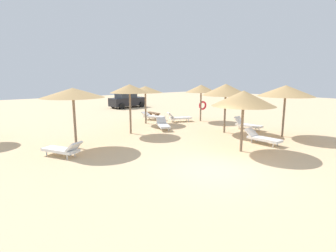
{
  "coord_description": "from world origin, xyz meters",
  "views": [
    {
      "loc": [
        -7.44,
        -6.32,
        3.42
      ],
      "look_at": [
        0.0,
        3.0,
        1.2
      ],
      "focal_mm": 28.26,
      "sensor_mm": 36.0,
      "label": 1
    }
  ],
  "objects_px": {
    "parasol_0": "(201,89)",
    "parasol_6": "(244,98)",
    "parasol_4": "(145,90)",
    "parked_car": "(127,100)",
    "lounger_6": "(262,138)",
    "parasol_8": "(286,91)",
    "lounger_4": "(153,116)",
    "parasol_7": "(73,93)",
    "lounger_7": "(63,149)",
    "parasol_2": "(130,89)",
    "bench_0": "(153,114)",
    "lounger_0": "(179,117)",
    "lounger_5": "(247,125)",
    "parasol_5": "(226,90)",
    "lounger_2": "(163,124)"
  },
  "relations": [
    {
      "from": "parasol_5",
      "to": "lounger_2",
      "type": "xyz_separation_m",
      "value": [
        -2.33,
        3.25,
        -2.34
      ]
    },
    {
      "from": "parasol_0",
      "to": "lounger_4",
      "type": "distance_m",
      "value": 4.4
    },
    {
      "from": "parasol_0",
      "to": "parked_car",
      "type": "distance_m",
      "value": 11.79
    },
    {
      "from": "lounger_7",
      "to": "parasol_0",
      "type": "bearing_deg",
      "value": 14.42
    },
    {
      "from": "parasol_7",
      "to": "lounger_5",
      "type": "bearing_deg",
      "value": -13.37
    },
    {
      "from": "parasol_4",
      "to": "lounger_6",
      "type": "bearing_deg",
      "value": -81.76
    },
    {
      "from": "parasol_0",
      "to": "bench_0",
      "type": "bearing_deg",
      "value": 122.27
    },
    {
      "from": "parasol_2",
      "to": "parasol_7",
      "type": "distance_m",
      "value": 3.99
    },
    {
      "from": "parasol_4",
      "to": "parked_car",
      "type": "height_order",
      "value": "parasol_4"
    },
    {
      "from": "parasol_5",
      "to": "parasol_2",
      "type": "bearing_deg",
      "value": 144.09
    },
    {
      "from": "parasol_2",
      "to": "parasol_7",
      "type": "relative_size",
      "value": 1.01
    },
    {
      "from": "parasol_4",
      "to": "lounger_0",
      "type": "distance_m",
      "value": 3.41
    },
    {
      "from": "parked_car",
      "to": "lounger_6",
      "type": "bearing_deg",
      "value": -98.66
    },
    {
      "from": "parasol_2",
      "to": "lounger_4",
      "type": "height_order",
      "value": "parasol_2"
    },
    {
      "from": "parasol_6",
      "to": "bench_0",
      "type": "xyz_separation_m",
      "value": [
        2.6,
        10.69,
        -2.12
      ]
    },
    {
      "from": "parasol_0",
      "to": "parasol_6",
      "type": "height_order",
      "value": "parasol_0"
    },
    {
      "from": "parasol_5",
      "to": "lounger_5",
      "type": "relative_size",
      "value": 1.59
    },
    {
      "from": "parasol_0",
      "to": "lounger_7",
      "type": "height_order",
      "value": "parasol_0"
    },
    {
      "from": "parasol_8",
      "to": "lounger_4",
      "type": "relative_size",
      "value": 1.55
    },
    {
      "from": "parked_car",
      "to": "lounger_4",
      "type": "bearing_deg",
      "value": -107.48
    },
    {
      "from": "parasol_6",
      "to": "parked_car",
      "type": "height_order",
      "value": "parasol_6"
    },
    {
      "from": "parasol_6",
      "to": "lounger_2",
      "type": "xyz_separation_m",
      "value": [
        0.4,
        6.5,
        -2.15
      ]
    },
    {
      "from": "lounger_0",
      "to": "parasol_6",
      "type": "bearing_deg",
      "value": -111.43
    },
    {
      "from": "parasol_5",
      "to": "lounger_6",
      "type": "bearing_deg",
      "value": -102.9
    },
    {
      "from": "parasol_2",
      "to": "lounger_4",
      "type": "xyz_separation_m",
      "value": [
        4.05,
        3.37,
        -2.41
      ]
    },
    {
      "from": "parasol_6",
      "to": "parasol_2",
      "type": "bearing_deg",
      "value": 106.53
    },
    {
      "from": "lounger_5",
      "to": "parked_car",
      "type": "distance_m",
      "value": 16.02
    },
    {
      "from": "parasol_0",
      "to": "parasol_6",
      "type": "xyz_separation_m",
      "value": [
        -4.75,
        -7.3,
        -0.03
      ]
    },
    {
      "from": "parasol_5",
      "to": "lounger_5",
      "type": "height_order",
      "value": "parasol_5"
    },
    {
      "from": "parked_car",
      "to": "lounger_5",
      "type": "bearing_deg",
      "value": -90.69
    },
    {
      "from": "parasol_0",
      "to": "lounger_2",
      "type": "height_order",
      "value": "parasol_0"
    },
    {
      "from": "parasol_0",
      "to": "lounger_7",
      "type": "xyz_separation_m",
      "value": [
        -11.5,
        -2.96,
        -2.18
      ]
    },
    {
      "from": "lounger_6",
      "to": "parked_car",
      "type": "xyz_separation_m",
      "value": [
        2.86,
        18.78,
        0.51
      ]
    },
    {
      "from": "lounger_0",
      "to": "lounger_2",
      "type": "xyz_separation_m",
      "value": [
        -2.79,
        -1.63,
        -0.01
      ]
    },
    {
      "from": "parasol_7",
      "to": "lounger_7",
      "type": "bearing_deg",
      "value": -131.61
    },
    {
      "from": "lounger_5",
      "to": "parasol_8",
      "type": "bearing_deg",
      "value": -94.36
    },
    {
      "from": "parasol_8",
      "to": "parked_car",
      "type": "bearing_deg",
      "value": 88.8
    },
    {
      "from": "lounger_0",
      "to": "lounger_5",
      "type": "distance_m",
      "value": 5.39
    },
    {
      "from": "parasol_5",
      "to": "lounger_0",
      "type": "distance_m",
      "value": 5.43
    },
    {
      "from": "lounger_4",
      "to": "lounger_5",
      "type": "height_order",
      "value": "lounger_5"
    },
    {
      "from": "lounger_5",
      "to": "parked_car",
      "type": "xyz_separation_m",
      "value": [
        0.19,
        16.01,
        0.5
      ]
    },
    {
      "from": "parasol_8",
      "to": "parked_car",
      "type": "distance_m",
      "value": 18.64
    },
    {
      "from": "parasol_8",
      "to": "lounger_6",
      "type": "xyz_separation_m",
      "value": [
        -2.47,
        -0.23,
        -2.32
      ]
    },
    {
      "from": "parasol_5",
      "to": "parasol_8",
      "type": "height_order",
      "value": "parasol_5"
    },
    {
      "from": "parasol_2",
      "to": "lounger_6",
      "type": "height_order",
      "value": "parasol_2"
    },
    {
      "from": "lounger_7",
      "to": "parasol_8",
      "type": "bearing_deg",
      "value": -19.22
    },
    {
      "from": "parasol_6",
      "to": "parked_car",
      "type": "bearing_deg",
      "value": 75.55
    },
    {
      "from": "parasol_7",
      "to": "bench_0",
      "type": "distance_m",
      "value": 10.16
    },
    {
      "from": "lounger_5",
      "to": "bench_0",
      "type": "xyz_separation_m",
      "value": [
        -2.09,
        7.74,
        0.02
      ]
    },
    {
      "from": "lounger_5",
      "to": "bench_0",
      "type": "distance_m",
      "value": 8.02
    }
  ]
}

